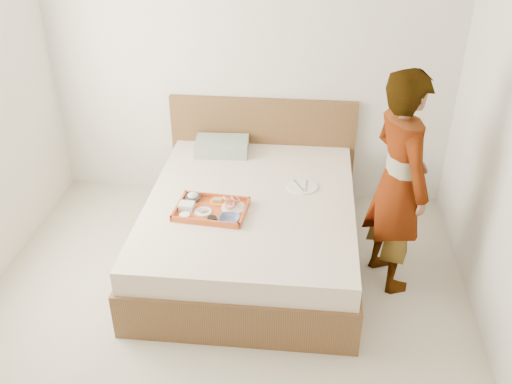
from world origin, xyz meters
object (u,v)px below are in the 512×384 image
object	(u,v)px
dinner_plate	(302,187)
person	(398,183)
tray	(211,209)
bed	(251,227)

from	to	relation	value
dinner_plate	person	size ratio (longest dim) A/B	0.15
tray	person	distance (m)	1.34
tray	person	world-z (taller)	person
tray	dinner_plate	size ratio (longest dim) A/B	2.13
bed	tray	world-z (taller)	tray
tray	bed	bearing A→B (deg)	44.04
dinner_plate	tray	bearing A→B (deg)	-146.84
bed	tray	xyz separation A→B (m)	(-0.26, -0.21, 0.29)
person	bed	bearing A→B (deg)	58.67
bed	tray	bearing A→B (deg)	-141.10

